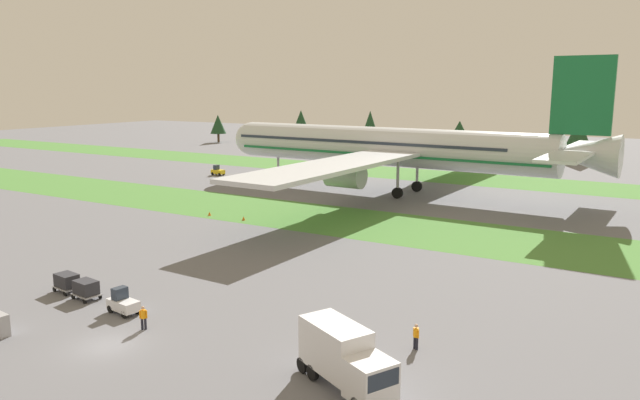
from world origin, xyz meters
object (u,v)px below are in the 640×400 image
(cargo_dolly_lead, at_px, (86,288))
(pushback_tractor, at_px, (218,171))
(ground_crew_marshaller, at_px, (143,317))
(taxiway_marker_0, at_px, (244,218))
(cargo_dolly_second, at_px, (67,281))
(ground_crew_loader, at_px, (416,336))
(airliner, at_px, (396,147))
(catering_truck, at_px, (344,356))
(baggage_tug, at_px, (123,303))
(taxiway_marker_1, at_px, (209,214))

(cargo_dolly_lead, relative_size, pushback_tractor, 0.90)
(ground_crew_marshaller, height_order, taxiway_marker_0, ground_crew_marshaller)
(cargo_dolly_second, bearing_deg, ground_crew_loader, 105.61)
(airliner, distance_m, ground_crew_loader, 59.13)
(catering_truck, bearing_deg, cargo_dolly_second, -68.62)
(catering_truck, xyz_separation_m, pushback_tractor, (-61.14, 61.65, -1.14))
(catering_truck, height_order, pushback_tractor, catering_truck)
(cargo_dolly_second, bearing_deg, cargo_dolly_lead, 90.00)
(baggage_tug, xyz_separation_m, pushback_tractor, (-41.18, 60.00, 0.00))
(cargo_dolly_second, xyz_separation_m, pushback_tractor, (-33.32, 58.99, -0.10))
(cargo_dolly_lead, height_order, ground_crew_loader, ground_crew_loader)
(baggage_tug, distance_m, ground_crew_loader, 22.18)
(baggage_tug, bearing_deg, cargo_dolly_second, -90.00)
(pushback_tractor, xyz_separation_m, taxiway_marker_0, (29.15, -29.58, -0.56))
(cargo_dolly_lead, distance_m, pushback_tractor, 69.52)
(baggage_tug, bearing_deg, ground_crew_marshaller, 76.14)
(ground_crew_marshaller, height_order, taxiway_marker_1, ground_crew_marshaller)
(baggage_tug, height_order, ground_crew_loader, baggage_tug)
(ground_crew_marshaller, bearing_deg, catering_truck, 143.28)
(airliner, xyz_separation_m, baggage_tug, (3.14, -58.62, -6.71))
(taxiway_marker_0, bearing_deg, pushback_tractor, 134.58)
(cargo_dolly_lead, height_order, ground_crew_marshaller, ground_crew_marshaller)
(baggage_tug, distance_m, catering_truck, 20.06)
(ground_crew_loader, bearing_deg, baggage_tug, -137.07)
(pushback_tractor, relative_size, taxiway_marker_1, 5.21)
(catering_truck, xyz_separation_m, ground_crew_loader, (1.58, 6.95, -1.01))
(airliner, relative_size, ground_crew_marshaller, 45.55)
(baggage_tug, xyz_separation_m, taxiway_marker_1, (-17.78, 30.47, -0.56))
(baggage_tug, height_order, taxiway_marker_0, baggage_tug)
(taxiway_marker_0, relative_size, taxiway_marker_1, 1.02)
(cargo_dolly_second, height_order, taxiway_marker_0, cargo_dolly_second)
(pushback_tractor, height_order, taxiway_marker_0, pushback_tractor)
(pushback_tractor, height_order, ground_crew_marshaller, pushback_tractor)
(taxiway_marker_1, bearing_deg, ground_crew_marshaller, -56.01)
(ground_crew_marshaller, bearing_deg, airliner, -119.46)
(ground_crew_loader, distance_m, taxiway_marker_0, 41.94)
(airliner, xyz_separation_m, ground_crew_marshaller, (6.88, -60.07, -6.58))
(catering_truck, relative_size, ground_crew_marshaller, 4.16)
(baggage_tug, relative_size, catering_truck, 0.38)
(ground_crew_loader, distance_m, taxiway_marker_1, 46.69)
(taxiway_marker_1, bearing_deg, ground_crew_loader, -32.63)
(catering_truck, bearing_deg, pushback_tractor, -108.39)
(taxiway_marker_0, bearing_deg, cargo_dolly_second, -81.93)
(cargo_dolly_lead, xyz_separation_m, taxiway_marker_1, (-12.79, 29.83, -0.67))
(ground_crew_marshaller, bearing_deg, baggage_tug, -57.18)
(baggage_tug, relative_size, ground_crew_marshaller, 1.58)
(cargo_dolly_second, distance_m, taxiway_marker_1, 31.09)
(pushback_tractor, bearing_deg, taxiway_marker_1, 40.47)
(pushback_tractor, relative_size, ground_crew_loader, 1.52)
(cargo_dolly_lead, bearing_deg, taxiway_marker_1, -149.47)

